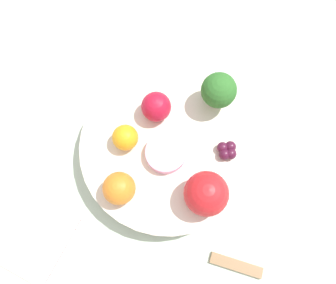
{
  "coord_description": "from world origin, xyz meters",
  "views": [
    {
      "loc": [
        0.13,
        0.08,
        0.53
      ],
      "look_at": [
        0.0,
        0.0,
        0.07
      ],
      "focal_mm": 35.0,
      "sensor_mm": 36.0,
      "label": 1
    }
  ],
  "objects_px": {
    "small_cup": "(166,153)",
    "bowl": "(168,148)",
    "orange_front": "(119,188)",
    "apple_red": "(206,194)",
    "orange_back": "(125,138)",
    "apple_green": "(156,107)",
    "grape_cluster": "(227,151)",
    "spoon": "(236,265)",
    "broccoli": "(219,91)",
    "napkin": "(23,231)"
  },
  "relations": [
    {
      "from": "small_cup",
      "to": "bowl",
      "type": "bearing_deg",
      "value": -160.4
    },
    {
      "from": "bowl",
      "to": "orange_front",
      "type": "distance_m",
      "value": 0.11
    },
    {
      "from": "apple_red",
      "to": "orange_back",
      "type": "bearing_deg",
      "value": -95.3
    },
    {
      "from": "apple_red",
      "to": "orange_front",
      "type": "relative_size",
      "value": 1.34
    },
    {
      "from": "apple_green",
      "to": "grape_cluster",
      "type": "bearing_deg",
      "value": 89.49
    },
    {
      "from": "orange_front",
      "to": "spoon",
      "type": "relative_size",
      "value": 0.59
    },
    {
      "from": "broccoli",
      "to": "orange_back",
      "type": "xyz_separation_m",
      "value": [
        0.13,
        -0.08,
        -0.02
      ]
    },
    {
      "from": "broccoli",
      "to": "small_cup",
      "type": "relative_size",
      "value": 1.11
    },
    {
      "from": "apple_red",
      "to": "small_cup",
      "type": "xyz_separation_m",
      "value": [
        -0.03,
        -0.08,
        -0.02
      ]
    },
    {
      "from": "spoon",
      "to": "apple_green",
      "type": "bearing_deg",
      "value": -121.46
    },
    {
      "from": "orange_front",
      "to": "spoon",
      "type": "distance_m",
      "value": 0.21
    },
    {
      "from": "grape_cluster",
      "to": "spoon",
      "type": "relative_size",
      "value": 0.41
    },
    {
      "from": "broccoli",
      "to": "orange_front",
      "type": "distance_m",
      "value": 0.2
    },
    {
      "from": "apple_red",
      "to": "broccoli",
      "type": "bearing_deg",
      "value": -157.63
    },
    {
      "from": "bowl",
      "to": "napkin",
      "type": "xyz_separation_m",
      "value": [
        0.22,
        -0.12,
        -0.02
      ]
    },
    {
      "from": "orange_back",
      "to": "small_cup",
      "type": "bearing_deg",
      "value": 101.7
    },
    {
      "from": "bowl",
      "to": "small_cup",
      "type": "bearing_deg",
      "value": 19.6
    },
    {
      "from": "grape_cluster",
      "to": "bowl",
      "type": "bearing_deg",
      "value": -67.4
    },
    {
      "from": "apple_green",
      "to": "bowl",
      "type": "bearing_deg",
      "value": 49.98
    },
    {
      "from": "orange_back",
      "to": "bowl",
      "type": "bearing_deg",
      "value": 117.39
    },
    {
      "from": "apple_green",
      "to": "napkin",
      "type": "height_order",
      "value": "apple_green"
    },
    {
      "from": "orange_back",
      "to": "broccoli",
      "type": "bearing_deg",
      "value": 146.6
    },
    {
      "from": "broccoli",
      "to": "orange_back",
      "type": "bearing_deg",
      "value": -33.4
    },
    {
      "from": "napkin",
      "to": "apple_green",
      "type": "bearing_deg",
      "value": 162.16
    },
    {
      "from": "apple_green",
      "to": "spoon",
      "type": "xyz_separation_m",
      "value": [
        0.13,
        0.22,
        -0.06
      ]
    },
    {
      "from": "orange_back",
      "to": "grape_cluster",
      "type": "relative_size",
      "value": 1.2
    },
    {
      "from": "apple_red",
      "to": "orange_back",
      "type": "xyz_separation_m",
      "value": [
        -0.01,
        -0.14,
        -0.01
      ]
    },
    {
      "from": "small_cup",
      "to": "napkin",
      "type": "xyz_separation_m",
      "value": [
        0.2,
        -0.13,
        -0.05
      ]
    },
    {
      "from": "orange_front",
      "to": "grape_cluster",
      "type": "relative_size",
      "value": 1.45
    },
    {
      "from": "orange_back",
      "to": "grape_cluster",
      "type": "xyz_separation_m",
      "value": [
        -0.06,
        0.14,
        -0.01
      ]
    },
    {
      "from": "broccoli",
      "to": "napkin",
      "type": "bearing_deg",
      "value": -25.47
    },
    {
      "from": "orange_front",
      "to": "napkin",
      "type": "distance_m",
      "value": 0.17
    },
    {
      "from": "small_cup",
      "to": "orange_front",
      "type": "bearing_deg",
      "value": -18.67
    },
    {
      "from": "bowl",
      "to": "apple_green",
      "type": "xyz_separation_m",
      "value": [
        -0.03,
        -0.04,
        0.04
      ]
    },
    {
      "from": "orange_back",
      "to": "napkin",
      "type": "distance_m",
      "value": 0.21
    },
    {
      "from": "apple_green",
      "to": "orange_back",
      "type": "distance_m",
      "value": 0.07
    },
    {
      "from": "broccoli",
      "to": "apple_green",
      "type": "height_order",
      "value": "broccoli"
    },
    {
      "from": "small_cup",
      "to": "napkin",
      "type": "bearing_deg",
      "value": -32.35
    },
    {
      "from": "orange_front",
      "to": "spoon",
      "type": "bearing_deg",
      "value": 89.46
    },
    {
      "from": "apple_red",
      "to": "small_cup",
      "type": "height_order",
      "value": "apple_red"
    },
    {
      "from": "bowl",
      "to": "apple_red",
      "type": "height_order",
      "value": "apple_red"
    },
    {
      "from": "apple_green",
      "to": "spoon",
      "type": "distance_m",
      "value": 0.26
    },
    {
      "from": "spoon",
      "to": "broccoli",
      "type": "bearing_deg",
      "value": -142.98
    },
    {
      "from": "orange_front",
      "to": "small_cup",
      "type": "relative_size",
      "value": 0.77
    },
    {
      "from": "apple_red",
      "to": "orange_front",
      "type": "bearing_deg",
      "value": -63.12
    },
    {
      "from": "broccoli",
      "to": "napkin",
      "type": "distance_m",
      "value": 0.36
    },
    {
      "from": "napkin",
      "to": "grape_cluster",
      "type": "bearing_deg",
      "value": 141.13
    },
    {
      "from": "apple_red",
      "to": "apple_green",
      "type": "relative_size",
      "value": 1.37
    },
    {
      "from": "small_cup",
      "to": "napkin",
      "type": "relative_size",
      "value": 0.4
    },
    {
      "from": "bowl",
      "to": "spoon",
      "type": "height_order",
      "value": "bowl"
    }
  ]
}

